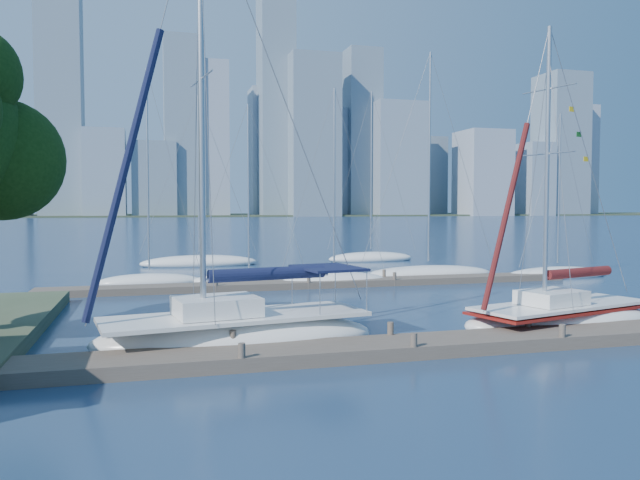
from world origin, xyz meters
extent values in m
plane|color=#17284A|center=(0.00, 0.00, 0.00)|extent=(700.00, 700.00, 0.00)
cube|color=brown|center=(0.00, 0.00, 0.20)|extent=(26.00, 2.00, 0.40)
cube|color=brown|center=(2.00, 16.00, 0.18)|extent=(30.00, 1.80, 0.36)
cube|color=#38472D|center=(0.00, 320.00, 0.00)|extent=(800.00, 100.00, 1.50)
sphere|color=black|center=(-11.97, 5.19, 5.99)|extent=(3.99, 3.99, 3.99)
ellipsoid|color=white|center=(-4.73, 2.14, 0.26)|extent=(9.29, 4.30, 1.57)
cube|color=white|center=(-4.73, 2.14, 0.99)|extent=(8.60, 3.96, 0.13)
cube|color=white|center=(-5.35, 2.04, 1.36)|extent=(2.78, 2.27, 0.58)
cylinder|color=silver|center=(-5.76, 1.97, 7.66)|extent=(0.19, 0.19, 13.23)
cylinder|color=silver|center=(-3.67, 2.30, 2.20)|extent=(4.20, 0.77, 0.10)
cylinder|color=#101237|center=(-3.67, 2.30, 2.30)|extent=(3.91, 1.03, 0.42)
cube|color=#101237|center=(-1.56, 2.64, 2.41)|extent=(2.25, 2.75, 0.08)
ellipsoid|color=white|center=(7.18, 2.08, 0.23)|extent=(8.19, 4.46, 1.37)
cube|color=white|center=(7.18, 2.08, 0.87)|extent=(7.58, 4.11, 0.11)
cube|color=white|center=(6.65, 1.94, 1.19)|extent=(2.54, 2.16, 0.50)
cylinder|color=silver|center=(6.30, 1.85, 5.84)|extent=(0.16, 0.16, 9.86)
cylinder|color=silver|center=(8.08, 2.32, 1.92)|extent=(3.59, 1.03, 0.09)
cylinder|color=#4C1610|center=(8.08, 2.32, 2.01)|extent=(3.38, 1.22, 0.36)
cube|color=maroon|center=(7.18, 2.08, 0.71)|extent=(7.77, 4.25, 0.09)
ellipsoid|color=white|center=(-7.34, 19.29, 0.18)|extent=(6.14, 3.45, 0.98)
cylinder|color=silver|center=(-7.34, 19.29, 6.56)|extent=(0.11, 0.11, 11.34)
ellipsoid|color=white|center=(-1.68, 18.94, 0.17)|extent=(6.93, 3.53, 0.94)
cylinder|color=silver|center=(-1.68, 18.94, 5.65)|extent=(0.10, 0.10, 9.59)
ellipsoid|color=white|center=(2.88, 16.65, 0.20)|extent=(6.47, 2.66, 1.08)
cylinder|color=silver|center=(2.88, 16.65, 6.07)|extent=(0.12, 0.12, 10.18)
ellipsoid|color=white|center=(9.57, 18.34, 0.21)|extent=(8.85, 2.94, 1.17)
cylinder|color=silver|center=(9.57, 18.34, 7.54)|extent=(0.13, 0.13, 12.94)
ellipsoid|color=white|center=(17.63, 16.51, 0.18)|extent=(7.42, 3.92, 1.00)
cylinder|color=silver|center=(17.63, 16.51, 5.61)|extent=(0.11, 0.11, 9.39)
ellipsoid|color=white|center=(-3.63, 30.52, 0.22)|extent=(9.01, 3.25, 1.21)
cylinder|color=silver|center=(-3.63, 30.52, 6.95)|extent=(0.13, 0.13, 11.70)
ellipsoid|color=white|center=(10.40, 31.05, 0.20)|extent=(7.54, 5.09, 1.12)
cylinder|color=silver|center=(10.40, 31.05, 7.49)|extent=(0.12, 0.12, 12.93)
cube|color=slate|center=(-69.73, 287.50, 22.73)|extent=(22.71, 17.63, 45.47)
cube|color=#8D9AA9|center=(-47.55, 309.43, 20.36)|extent=(15.02, 17.61, 40.73)
cube|color=#7F8EA4|center=(-25.94, 284.92, 19.96)|extent=(18.29, 19.81, 39.92)
cube|color=slate|center=(-4.22, 286.68, 17.53)|extent=(20.13, 16.86, 35.07)
cube|color=#8D9AA9|center=(21.35, 289.48, 37.24)|extent=(18.90, 14.99, 74.47)
cube|color=#7F8EA4|center=(51.90, 304.67, 32.84)|extent=(15.15, 17.46, 65.68)
cube|color=slate|center=(70.99, 278.50, 39.09)|extent=(23.98, 18.95, 78.19)
cube|color=#8D9AA9|center=(91.42, 294.72, 27.50)|extent=(14.33, 17.11, 55.00)
cube|color=#7F8EA4|center=(115.77, 279.60, 28.78)|extent=(25.66, 18.80, 57.55)
cube|color=slate|center=(147.05, 309.52, 21.99)|extent=(15.92, 17.52, 43.98)
cube|color=#8D9AA9|center=(164.09, 278.94, 22.35)|extent=(23.82, 23.94, 44.70)
cube|color=#7F8EA4|center=(194.50, 279.05, 19.46)|extent=(15.10, 21.38, 38.92)
cube|color=slate|center=(213.93, 282.23, 38.82)|extent=(22.45, 23.60, 77.63)
cube|color=#8D9AA9|center=(241.25, 301.60, 32.26)|extent=(15.51, 17.08, 64.52)
cube|color=slate|center=(-45.00, 290.00, 57.55)|extent=(19.19, 18.00, 115.10)
cube|color=slate|center=(10.00, 290.00, 42.65)|extent=(18.63, 18.00, 85.30)
cube|color=slate|center=(55.00, 290.00, 59.16)|extent=(16.79, 18.00, 118.31)
cube|color=slate|center=(100.00, 290.00, 42.62)|extent=(17.16, 18.00, 85.24)
camera|label=1|loc=(-7.38, -17.38, 4.44)|focal=35.00mm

